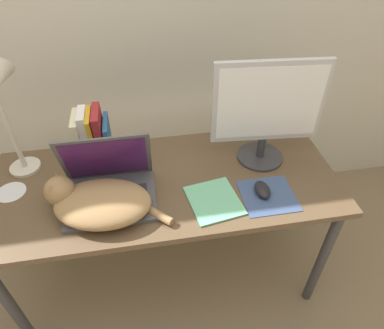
% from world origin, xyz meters
% --- Properties ---
extents(ground_plane, '(12.00, 12.00, 0.00)m').
position_xyz_m(ground_plane, '(0.00, 0.00, 0.00)').
color(ground_plane, '#847056').
extents(desk, '(1.47, 0.62, 0.71)m').
position_xyz_m(desk, '(0.00, 0.31, 0.64)').
color(desk, brown).
rests_on(desk, ground_plane).
extents(laptop, '(0.35, 0.28, 0.28)m').
position_xyz_m(laptop, '(-0.22, 0.26, 0.76)').
color(laptop, '#4C4C51').
rests_on(laptop, desk).
extents(cat, '(0.47, 0.31, 0.14)m').
position_xyz_m(cat, '(-0.27, 0.18, 0.77)').
color(cat, '#99754C').
rests_on(cat, desk).
extents(external_monitor, '(0.46, 0.21, 0.47)m').
position_xyz_m(external_monitor, '(0.45, 0.39, 0.96)').
color(external_monitor, '#333338').
rests_on(external_monitor, desk).
extents(mousepad, '(0.21, 0.21, 0.00)m').
position_xyz_m(mousepad, '(0.40, 0.15, 0.71)').
color(mousepad, '#384C75').
rests_on(mousepad, desk).
extents(computer_mouse, '(0.06, 0.10, 0.03)m').
position_xyz_m(computer_mouse, '(0.38, 0.17, 0.73)').
color(computer_mouse, black).
rests_on(computer_mouse, mousepad).
extents(book_row, '(0.15, 0.16, 0.25)m').
position_xyz_m(book_row, '(-0.29, 0.52, 0.83)').
color(book_row, beige).
rests_on(book_row, desk).
extents(desk_lamp, '(0.17, 0.17, 0.52)m').
position_xyz_m(desk_lamp, '(-0.56, 0.47, 1.07)').
color(desk_lamp, beige).
rests_on(desk_lamp, desk).
extents(notepad, '(0.22, 0.24, 0.01)m').
position_xyz_m(notepad, '(0.18, 0.16, 0.71)').
color(notepad, '#6BBC93').
rests_on(notepad, desk).
extents(cd_disc, '(0.12, 0.12, 0.00)m').
position_xyz_m(cd_disc, '(-0.63, 0.35, 0.71)').
color(cd_disc, silver).
rests_on(cd_disc, desk).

